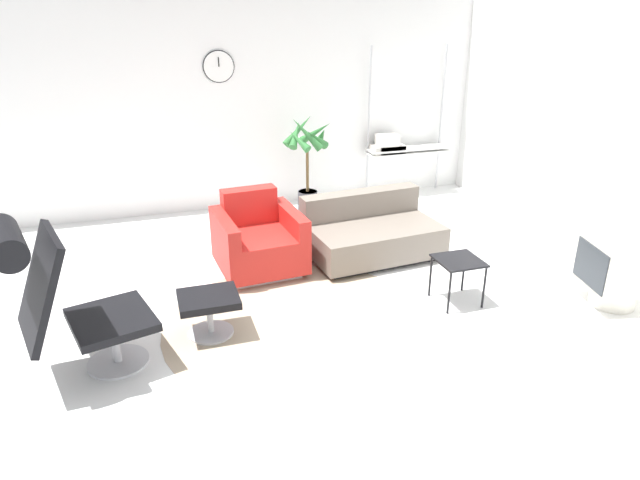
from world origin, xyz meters
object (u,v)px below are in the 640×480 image
object	(u,v)px
shelf_unit	(395,146)
potted_plant	(308,161)
armchair_red	(258,242)
crt_television	(618,270)
side_table	(458,265)
couch_low	(371,234)
ottoman	(209,306)
lounge_chair	(56,288)

from	to	relation	value
shelf_unit	potted_plant	bearing A→B (deg)	-166.59
armchair_red	crt_television	xyz separation A→B (m)	(2.79, -1.64, 0.05)
side_table	potted_plant	xyz separation A→B (m)	(-0.58, 2.60, 0.31)
couch_low	side_table	distance (m)	1.22
ottoman	shelf_unit	size ratio (longest dim) A/B	0.24
ottoman	shelf_unit	distance (m)	4.01
couch_low	lounge_chair	bearing A→B (deg)	20.19
couch_low	armchair_red	bearing A→B (deg)	-5.96
couch_low	shelf_unit	size ratio (longest dim) A/B	0.71
armchair_red	potted_plant	distance (m)	1.74
lounge_chair	couch_low	size ratio (longest dim) A/B	0.86
ottoman	potted_plant	size ratio (longest dim) A/B	0.37
couch_low	side_table	size ratio (longest dim) A/B	3.39
lounge_chair	potted_plant	distance (m)	3.76
lounge_chair	ottoman	world-z (taller)	lounge_chair
lounge_chair	armchair_red	xyz separation A→B (m)	(1.62, 1.35, -0.42)
lounge_chair	side_table	world-z (taller)	lounge_chair
side_table	potted_plant	size ratio (longest dim) A/B	0.33
couch_low	side_table	world-z (taller)	couch_low
lounge_chair	side_table	size ratio (longest dim) A/B	2.93
lounge_chair	shelf_unit	size ratio (longest dim) A/B	0.61
lounge_chair	potted_plant	bearing A→B (deg)	121.73
lounge_chair	ottoman	distance (m)	1.14
ottoman	couch_low	bearing A→B (deg)	30.25
armchair_red	side_table	world-z (taller)	armchair_red
potted_plant	shelf_unit	xyz separation A→B (m)	(1.30, 0.31, 0.02)
ottoman	couch_low	distance (m)	2.09
lounge_chair	side_table	bearing A→B (deg)	77.38
lounge_chair	shelf_unit	bearing A→B (deg)	113.04
crt_television	potted_plant	world-z (taller)	potted_plant
side_table	ottoman	bearing A→B (deg)	176.81
ottoman	couch_low	size ratio (longest dim) A/B	0.34
lounge_chair	ottoman	size ratio (longest dim) A/B	2.57
armchair_red	shelf_unit	xyz separation A→B (m)	(2.23, 1.73, 0.41)
shelf_unit	side_table	bearing A→B (deg)	-103.79
lounge_chair	armchair_red	bearing A→B (deg)	114.12
side_table	crt_television	xyz separation A→B (m)	(1.28, -0.46, -0.03)
crt_television	ottoman	bearing A→B (deg)	92.17
shelf_unit	ottoman	bearing A→B (deg)	-135.54
ottoman	armchair_red	xyz separation A→B (m)	(0.62, 1.07, 0.03)
armchair_red	ottoman	bearing A→B (deg)	55.13
lounge_chair	potted_plant	size ratio (longest dim) A/B	0.96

